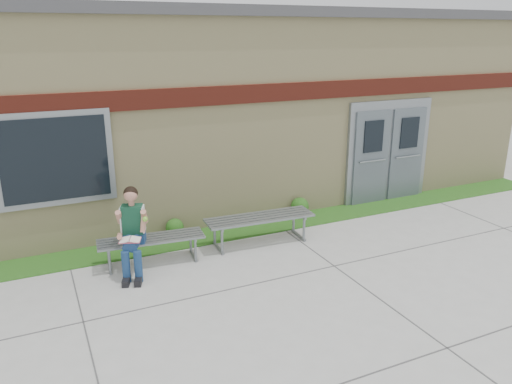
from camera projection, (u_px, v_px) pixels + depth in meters
name	position (u px, v px, depth m)	size (l,w,h in m)	color
ground	(297.00, 292.00, 7.47)	(80.00, 80.00, 0.00)	#9E9E99
grass_strip	(231.00, 232.00, 9.71)	(16.00, 0.80, 0.02)	#1B4813
school_building	(177.00, 103.00, 12.00)	(16.20, 6.22, 4.20)	beige
bench_left	(152.00, 244.00, 8.32)	(1.79, 0.65, 0.45)	slate
bench_right	(260.00, 223.00, 9.11)	(2.02, 0.67, 0.52)	slate
girl	(132.00, 230.00, 7.90)	(0.60, 0.91, 1.40)	navy
shrub_mid	(175.00, 227.00, 9.45)	(0.34, 0.34, 0.34)	#1B4813
shrub_east	(300.00, 206.00, 10.54)	(0.38, 0.38, 0.38)	#1B4813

